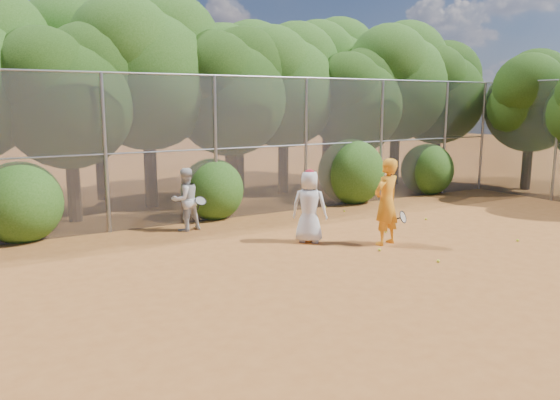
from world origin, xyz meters
TOP-DOWN VIEW (x-y plane):
  - ground at (0.00, 0.00)m, footprint 80.00×80.00m
  - fence_back at (-0.12, 6.00)m, footprint 20.05×0.09m
  - fence_side at (10.00, 3.00)m, footprint 0.09×6.09m
  - tree_2 at (-4.45, 7.83)m, footprint 3.99×3.47m
  - tree_3 at (-1.94, 8.84)m, footprint 4.89×4.26m
  - tree_4 at (0.55, 8.24)m, footprint 4.19×3.64m
  - tree_5 at (3.06, 9.04)m, footprint 4.51×3.92m
  - tree_6 at (5.55, 8.03)m, footprint 3.86×3.36m
  - tree_7 at (8.06, 8.64)m, footprint 4.77×4.14m
  - tree_8 at (10.05, 8.34)m, footprint 4.25×3.70m
  - tree_10 at (-2.93, 11.05)m, footprint 5.15×4.48m
  - tree_11 at (2.06, 10.64)m, footprint 4.64×4.03m
  - tree_12 at (6.56, 11.24)m, footprint 5.02×4.37m
  - tree_13 at (11.45, 5.03)m, footprint 3.86×3.36m
  - bush_0 at (-6.00, 6.30)m, footprint 2.00×2.00m
  - bush_1 at (-1.00, 6.30)m, footprint 1.80×1.80m
  - bush_2 at (4.00, 6.30)m, footprint 2.20×2.20m
  - bush_3 at (7.50, 6.30)m, footprint 1.90×1.90m
  - player_yellow at (1.25, 1.47)m, footprint 0.93×0.63m
  - player_teen at (-0.16, 2.55)m, footprint 0.98×0.98m
  - player_white at (-2.24, 5.18)m, footprint 0.91×0.81m
  - ball_0 at (2.02, 2.31)m, footprint 0.07×0.07m
  - ball_1 at (4.03, 2.89)m, footprint 0.07×0.07m
  - ball_2 at (1.19, -0.24)m, footprint 0.07×0.07m
  - ball_3 at (4.12, 0.02)m, footprint 0.07×0.07m
  - ball_4 at (0.73, 1.06)m, footprint 0.07×0.07m
  - ball_5 at (2.74, 4.99)m, footprint 0.07×0.07m

SIDE VIEW (x-z plane):
  - ground at x=0.00m, z-range 0.00..0.00m
  - ball_0 at x=2.02m, z-range 0.00..0.07m
  - ball_1 at x=4.03m, z-range 0.00..0.07m
  - ball_2 at x=1.19m, z-range 0.00..0.07m
  - ball_3 at x=4.12m, z-range 0.00..0.07m
  - ball_4 at x=0.73m, z-range 0.00..0.07m
  - ball_5 at x=2.74m, z-range 0.00..0.07m
  - player_white at x=-2.24m, z-range 0.00..1.63m
  - player_teen at x=-0.16m, z-range -0.01..1.74m
  - bush_1 at x=-1.00m, z-range 0.00..1.80m
  - bush_3 at x=7.50m, z-range 0.00..1.90m
  - bush_0 at x=-6.00m, z-range 0.00..2.00m
  - player_yellow at x=1.25m, z-range 0.00..2.02m
  - bush_2 at x=4.00m, z-range 0.00..2.20m
  - fence_side at x=10.00m, z-range 0.04..4.06m
  - fence_back at x=-0.12m, z-range 0.04..4.06m
  - tree_6 at x=5.55m, z-range 0.82..6.11m
  - tree_13 at x=11.45m, z-range 0.82..6.11m
  - tree_2 at x=-4.45m, z-range 0.85..6.32m
  - tree_4 at x=0.55m, z-range 0.89..6.62m
  - tree_8 at x=10.05m, z-range 0.91..6.73m
  - tree_5 at x=3.06m, z-range 0.96..7.13m
  - tree_11 at x=2.06m, z-range 0.99..7.34m
  - tree_7 at x=8.06m, z-range 1.02..7.54m
  - tree_3 at x=-1.94m, z-range 1.04..7.75m
  - tree_12 at x=6.56m, z-range 1.07..7.95m
  - tree_10 at x=-2.93m, z-range 1.10..8.16m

